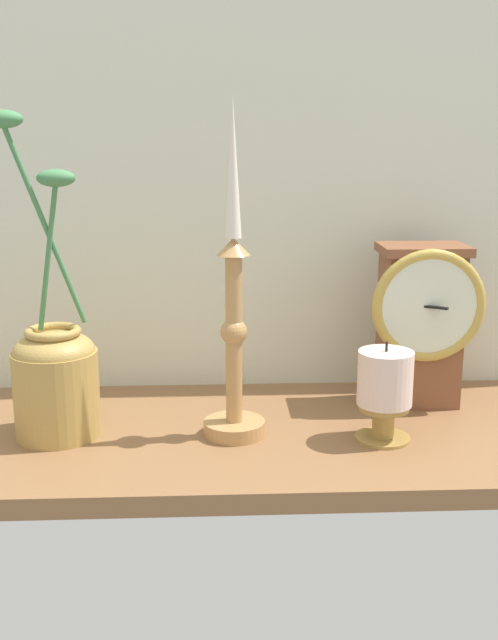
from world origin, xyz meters
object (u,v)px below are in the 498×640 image
object	(u,v)px
candlestick_tall_left	(234,329)
brass_vase_jar	(55,373)
pillar_candle_front	(385,389)
mantel_clock	(421,321)

from	to	relation	value
candlestick_tall_left	brass_vase_jar	bearing A→B (deg)	177.61
candlestick_tall_left	pillar_candle_front	size ratio (longest dim) A/B	3.28
mantel_clock	pillar_candle_front	distance (cm)	15.33
pillar_candle_front	candlestick_tall_left	bearing A→B (deg)	172.27
mantel_clock	candlestick_tall_left	xyz separation A→B (cm)	(-25.26, -9.94, 1.74)
candlestick_tall_left	brass_vase_jar	size ratio (longest dim) A/B	1.05
mantel_clock	pillar_candle_front	bearing A→B (deg)	-120.95
mantel_clock	brass_vase_jar	world-z (taller)	brass_vase_jar
brass_vase_jar	pillar_candle_front	distance (cm)	39.52
mantel_clock	pillar_candle_front	xyz separation A→B (cm)	(-7.41, -12.36, -5.20)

